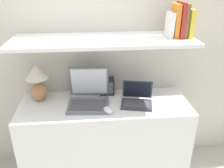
# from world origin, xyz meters

# --- Properties ---
(wall_back) EXTENTS (6.00, 0.05, 2.40)m
(wall_back) POSITION_xyz_m (0.00, 0.57, 1.20)
(wall_back) COLOR beige
(wall_back) RESTS_ON ground_plane
(desk) EXTENTS (1.39, 0.51, 0.78)m
(desk) POSITION_xyz_m (0.00, 0.25, 0.39)
(desk) COLOR white
(desk) RESTS_ON ground_plane
(back_riser) EXTENTS (1.39, 0.04, 1.28)m
(back_riser) POSITION_xyz_m (0.00, 0.53, 0.64)
(back_riser) COLOR beige
(back_riser) RESTS_ON ground_plane
(shelf) EXTENTS (1.39, 0.45, 0.03)m
(shelf) POSITION_xyz_m (0.00, 0.32, 1.29)
(shelf) COLOR white
(shelf) RESTS_ON back_riser
(table_lamp) EXTENTS (0.19, 0.19, 0.31)m
(table_lamp) POSITION_xyz_m (-0.54, 0.37, 0.96)
(table_lamp) COLOR #B27A4C
(table_lamp) RESTS_ON desk
(laptop_large) EXTENTS (0.35, 0.33, 0.29)m
(laptop_large) POSITION_xyz_m (-0.13, 0.27, 0.84)
(laptop_large) COLOR slate
(laptop_large) RESTS_ON desk
(laptop_small) EXTENTS (0.28, 0.25, 0.18)m
(laptop_small) POSITION_xyz_m (0.26, 0.23, 0.82)
(laptop_small) COLOR #333338
(laptop_small) RESTS_ON desk
(computer_mouse) EXTENTS (0.10, 0.12, 0.04)m
(computer_mouse) POSITION_xyz_m (0.02, 0.11, 0.80)
(computer_mouse) COLOR white
(computer_mouse) RESTS_ON desk
(router_box) EXTENTS (0.12, 0.09, 0.15)m
(router_box) POSITION_xyz_m (0.03, 0.43, 0.85)
(router_box) COLOR black
(router_box) RESTS_ON desk
(book_yellow) EXTENTS (0.03, 0.18, 0.21)m
(book_yellow) POSITION_xyz_m (0.65, 0.32, 1.41)
(book_yellow) COLOR gold
(book_yellow) RESTS_ON shelf
(book_brown) EXTENTS (0.03, 0.15, 0.25)m
(book_brown) POSITION_xyz_m (0.61, 0.32, 1.43)
(book_brown) COLOR brown
(book_brown) RESTS_ON shelf
(book_red) EXTENTS (0.02, 0.17, 0.26)m
(book_red) POSITION_xyz_m (0.58, 0.32, 1.43)
(book_red) COLOR #A82823
(book_red) RESTS_ON shelf
(book_orange) EXTENTS (0.03, 0.14, 0.25)m
(book_orange) POSITION_xyz_m (0.55, 0.32, 1.43)
(book_orange) COLOR orange
(book_orange) RESTS_ON shelf
(book_white) EXTENTS (0.04, 0.13, 0.19)m
(book_white) POSITION_xyz_m (0.51, 0.32, 1.40)
(book_white) COLOR silver
(book_white) RESTS_ON shelf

